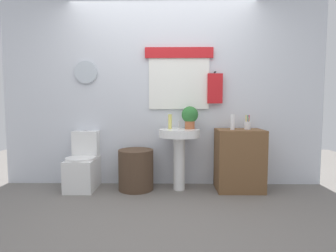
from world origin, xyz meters
The scene contains 11 objects.
ground_plane centered at (0.00, 0.00, 0.00)m, with size 8.00×8.00×0.00m, color slate.
back_wall centered at (0.00, 1.15, 1.30)m, with size 4.40×0.18×2.60m.
toilet centered at (-1.05, 0.88, 0.29)m, with size 0.38×0.51×0.77m.
laundry_hamper centered at (-0.34, 0.85, 0.26)m, with size 0.46×0.46×0.53m, color #4C3828.
pedestal_sink centered at (0.22, 0.85, 0.60)m, with size 0.53×0.53×0.80m.
faucet centered at (0.22, 0.97, 0.85)m, with size 0.03×0.03×0.10m, color silver.
wooden_cabinet centered at (1.00, 0.85, 0.40)m, with size 0.59×0.44×0.79m, color brown.
soap_bottle centered at (0.10, 0.90, 0.89)m, with size 0.05×0.05×0.19m, color #DBD166.
potted_plant centered at (0.36, 0.91, 0.96)m, with size 0.22×0.22×0.30m.
lotion_bottle centered at (0.90, 0.81, 0.89)m, with size 0.05×0.05×0.20m, color white.
toothbrush_cup centered at (1.11, 0.87, 0.85)m, with size 0.08×0.08×0.19m.
Camera 1 is at (0.13, -2.56, 1.11)m, focal length 28.33 mm.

